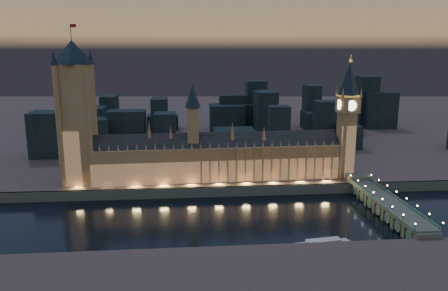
{
  "coord_description": "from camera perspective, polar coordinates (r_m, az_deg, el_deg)",
  "views": [
    {
      "loc": [
        -24.97,
        -284.82,
        113.23
      ],
      "look_at": [
        5.0,
        55.0,
        38.0
      ],
      "focal_mm": 35.0,
      "sensor_mm": 36.0,
      "label": 1
    }
  ],
  "objects": [
    {
      "name": "river_boat",
      "position": [
        268.61,
        12.85,
        -12.46
      ],
      "size": [
        40.14,
        14.16,
        4.5
      ],
      "color": "#415352",
      "rests_on": "ground"
    },
    {
      "name": "victoria_tower",
      "position": [
        359.66,
        -18.74,
        4.82
      ],
      "size": [
        31.68,
        31.68,
        124.16
      ],
      "color": "#967147",
      "rests_on": "north_bank"
    },
    {
      "name": "westminster_bridge",
      "position": [
        331.62,
        20.22,
        -7.23
      ],
      "size": [
        17.78,
        113.0,
        15.9
      ],
      "color": "#415352",
      "rests_on": "ground"
    },
    {
      "name": "city_backdrop",
      "position": [
        540.5,
        1.41,
        3.63
      ],
      "size": [
        461.2,
        215.63,
        71.07
      ],
      "color": "black",
      "rests_on": "north_bank"
    },
    {
      "name": "ground_plane",
      "position": [
        307.51,
        -0.03,
        -9.17
      ],
      "size": [
        2000.0,
        2000.0,
        0.0
      ],
      "primitive_type": "plane",
      "color": "black",
      "rests_on": "ground"
    },
    {
      "name": "north_bank",
      "position": [
        812.58,
        -3.24,
        4.69
      ],
      "size": [
        2000.0,
        960.0,
        8.0
      ],
      "primitive_type": "cube",
      "color": "#513636",
      "rests_on": "ground"
    },
    {
      "name": "embankment_wall",
      "position": [
        344.54,
        -0.63,
        -6.05
      ],
      "size": [
        2000.0,
        2.5,
        8.0
      ],
      "primitive_type": "cube",
      "color": "#415352",
      "rests_on": "ground"
    },
    {
      "name": "palace_of_westminster",
      "position": [
        358.12,
        -0.95,
        -1.6
      ],
      "size": [
        202.0,
        27.1,
        78.0
      ],
      "color": "#967147",
      "rests_on": "north_bank"
    },
    {
      "name": "elizabeth_tower",
      "position": [
        374.57,
        15.85,
        4.46
      ],
      "size": [
        18.0,
        18.0,
        101.31
      ],
      "color": "#967147",
      "rests_on": "north_bank"
    }
  ]
}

